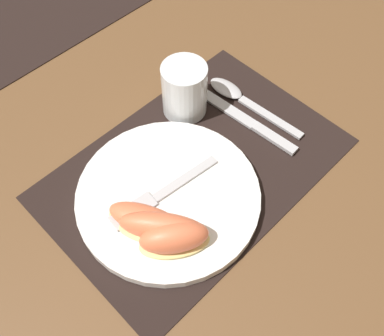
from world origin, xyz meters
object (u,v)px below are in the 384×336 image
at_px(plate, 168,196).
at_px(citrus_wedge_2, 174,238).
at_px(citrus_wedge_1, 163,228).
at_px(fork, 159,196).
at_px(spoon, 237,96).
at_px(juice_glass, 184,92).
at_px(citrus_wedge_0, 148,221).
at_px(knife, 247,121).

distance_m(plate, citrus_wedge_2, 0.09).
bearing_deg(citrus_wedge_1, fork, 54.79).
bearing_deg(spoon, fork, -166.26).
height_order(spoon, fork, fork).
height_order(juice_glass, fork, juice_glass).
relative_size(citrus_wedge_0, citrus_wedge_2, 1.21).
relative_size(knife, citrus_wedge_0, 1.61).
height_order(citrus_wedge_0, citrus_wedge_1, citrus_wedge_1).
relative_size(knife, citrus_wedge_2, 1.95).
height_order(knife, citrus_wedge_1, citrus_wedge_1).
relative_size(plate, spoon, 1.41).
height_order(citrus_wedge_1, citrus_wedge_2, citrus_wedge_2).
bearing_deg(juice_glass, citrus_wedge_1, -141.06).
xyz_separation_m(citrus_wedge_0, citrus_wedge_1, (0.01, -0.03, 0.01)).
height_order(fork, citrus_wedge_1, citrus_wedge_1).
bearing_deg(juice_glass, citrus_wedge_2, -137.39).
xyz_separation_m(juice_glass, spoon, (0.08, -0.05, -0.04)).
bearing_deg(spoon, plate, -164.18).
relative_size(fork, citrus_wedge_0, 1.44).
xyz_separation_m(plate, citrus_wedge_2, (-0.05, -0.07, 0.03)).
xyz_separation_m(knife, citrus_wedge_1, (-0.25, -0.06, 0.03)).
bearing_deg(citrus_wedge_0, spoon, 16.40).
relative_size(juice_glass, knife, 0.45).
bearing_deg(citrus_wedge_2, citrus_wedge_0, 97.99).
bearing_deg(juice_glass, spoon, -29.32).
xyz_separation_m(juice_glass, citrus_wedge_2, (-0.19, -0.18, -0.01)).
xyz_separation_m(fork, citrus_wedge_1, (-0.03, -0.05, 0.02)).
bearing_deg(citrus_wedge_2, juice_glass, 42.61).
xyz_separation_m(fork, citrus_wedge_2, (-0.03, -0.07, 0.02)).
relative_size(knife, citrus_wedge_1, 1.62).
bearing_deg(citrus_wedge_1, knife, 13.70).
bearing_deg(spoon, citrus_wedge_1, -158.57).
height_order(plate, citrus_wedge_1, citrus_wedge_1).
bearing_deg(juice_glass, fork, -146.04).
relative_size(spoon, fork, 1.05).
xyz_separation_m(juice_glass, fork, (-0.16, -0.11, -0.02)).
bearing_deg(citrus_wedge_0, plate, 18.74).
bearing_deg(spoon, citrus_wedge_2, -154.80).
distance_m(citrus_wedge_0, citrus_wedge_1, 0.03).
distance_m(knife, citrus_wedge_2, 0.26).
height_order(knife, citrus_wedge_2, citrus_wedge_2).
xyz_separation_m(knife, spoon, (0.03, 0.05, 0.00)).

